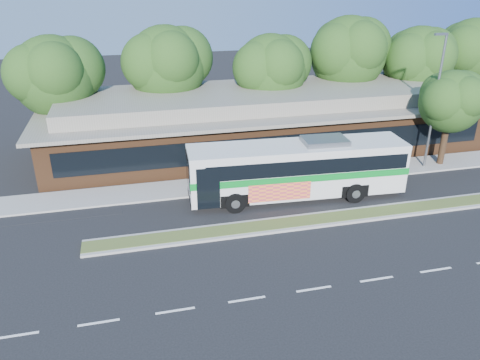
{
  "coord_description": "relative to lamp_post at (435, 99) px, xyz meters",
  "views": [
    {
      "loc": [
        -10.0,
        -20.31,
        12.63
      ],
      "look_at": [
        -4.45,
        2.64,
        2.0
      ],
      "focal_mm": 35.0,
      "sensor_mm": 36.0,
      "label": 1
    }
  ],
  "objects": [
    {
      "name": "plaza_building",
      "position": [
        -9.56,
        6.99,
        -2.77
      ],
      "size": [
        33.2,
        11.2,
        4.45
      ],
      "color": "#4F2E19",
      "rests_on": "ground"
    },
    {
      "name": "parking_lot",
      "position": [
        -27.56,
        4.0,
        -4.9
      ],
      "size": [
        14.0,
        12.0,
        0.01
      ],
      "primitive_type": "cube",
      "color": "black",
      "rests_on": "ground"
    },
    {
      "name": "sidewalk_tree",
      "position": [
        1.74,
        0.3,
        -0.24
      ],
      "size": [
        4.68,
        4.19,
        6.67
      ],
      "color": "black",
      "rests_on": "ground"
    },
    {
      "name": "median_strip",
      "position": [
        -9.56,
        -5.4,
        -4.83
      ],
      "size": [
        26.0,
        1.1,
        0.15
      ],
      "primitive_type": "cube",
      "color": "#4D5C27",
      "rests_on": "ground"
    },
    {
      "name": "ground",
      "position": [
        -9.56,
        -6.0,
        -4.9
      ],
      "size": [
        120.0,
        120.0,
        0.0
      ],
      "primitive_type": "plane",
      "color": "black",
      "rests_on": "ground"
    },
    {
      "name": "tree_bg_d",
      "position": [
        -1.12,
        10.15,
        1.52
      ],
      "size": [
        6.91,
        6.2,
        9.37
      ],
      "color": "black",
      "rests_on": "ground"
    },
    {
      "name": "lamp_post",
      "position": [
        0.0,
        0.0,
        0.0
      ],
      "size": [
        0.93,
        0.18,
        9.07
      ],
      "color": "slate",
      "rests_on": "ground"
    },
    {
      "name": "tree_bg_c",
      "position": [
        -8.16,
        9.13,
        0.69
      ],
      "size": [
        6.24,
        5.6,
        8.26
      ],
      "color": "black",
      "rests_on": "ground"
    },
    {
      "name": "tree_bg_b",
      "position": [
        -16.13,
        10.14,
        1.24
      ],
      "size": [
        6.69,
        6.0,
        9.0
      ],
      "color": "black",
      "rests_on": "ground"
    },
    {
      "name": "tree_bg_a",
      "position": [
        -24.15,
        9.14,
        0.97
      ],
      "size": [
        6.47,
        5.8,
        8.63
      ],
      "color": "black",
      "rests_on": "ground"
    },
    {
      "name": "tree_bg_e",
      "position": [
        4.85,
        9.14,
        0.84
      ],
      "size": [
        6.47,
        5.8,
        8.5
      ],
      "color": "black",
      "rests_on": "ground"
    },
    {
      "name": "tree_bg_f",
      "position": [
        10.87,
        10.14,
        1.16
      ],
      "size": [
        6.69,
        6.0,
        8.92
      ],
      "color": "black",
      "rests_on": "ground"
    },
    {
      "name": "transit_bus",
      "position": [
        -10.18,
        -2.21,
        -2.88
      ],
      "size": [
        13.1,
        3.57,
        3.64
      ],
      "rotation": [
        0.0,
        0.0,
        -0.06
      ],
      "color": "silver",
      "rests_on": "ground"
    },
    {
      "name": "sidewalk",
      "position": [
        -9.56,
        0.4,
        -4.84
      ],
      "size": [
        44.0,
        2.6,
        0.12
      ],
      "primitive_type": "cube",
      "color": "gray",
      "rests_on": "ground"
    },
    {
      "name": "sedan",
      "position": [
        -21.52,
        3.73,
        -4.29
      ],
      "size": [
        4.5,
        2.58,
        1.23
      ],
      "primitive_type": "imported",
      "rotation": [
        0.0,
        0.0,
        1.78
      ],
      "color": "#B5B6BC",
      "rests_on": "ground"
    }
  ]
}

